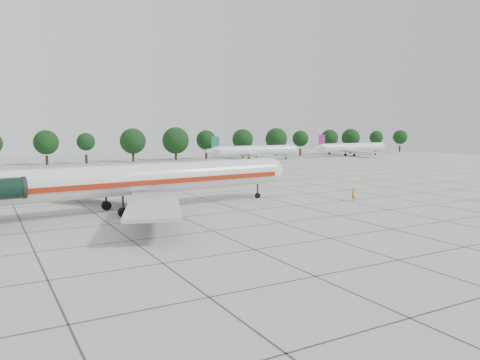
{
  "coord_description": "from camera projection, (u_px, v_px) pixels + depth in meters",
  "views": [
    {
      "loc": [
        -27.56,
        -48.38,
        10.13
      ],
      "look_at": [
        0.86,
        2.28,
        3.5
      ],
      "focal_mm": 35.0,
      "sensor_mm": 36.0,
      "label": 1
    }
  ],
  "objects": [
    {
      "name": "ground",
      "position": [
        243.0,
        211.0,
        56.47
      ],
      "size": [
        260.0,
        260.0,
        0.0
      ],
      "primitive_type": "plane",
      "color": "#ACACA5",
      "rests_on": "ground"
    },
    {
      "name": "apron_joints",
      "position": [
        193.0,
        195.0,
        69.46
      ],
      "size": [
        170.0,
        170.0,
        0.02
      ],
      "primitive_type": "cube",
      "color": "#383838",
      "rests_on": "ground"
    },
    {
      "name": "main_airliner",
      "position": [
        119.0,
        180.0,
        54.75
      ],
      "size": [
        46.97,
        36.8,
        11.02
      ],
      "rotation": [
        0.0,
        0.0,
        0.09
      ],
      "color": "silver",
      "rests_on": "ground"
    },
    {
      "name": "ground_crew",
      "position": [
        353.0,
        195.0,
        64.31
      ],
      "size": [
        0.71,
        0.57,
        1.7
      ],
      "primitive_type": "imported",
      "rotation": [
        0.0,
        0.0,
        3.45
      ],
      "color": "#BE7A0B",
      "rests_on": "ground"
    },
    {
      "name": "bg_airliner_d",
      "position": [
        255.0,
        151.0,
        140.64
      ],
      "size": [
        28.24,
        27.2,
        7.4
      ],
      "color": "silver",
      "rests_on": "ground"
    },
    {
      "name": "bg_airliner_e",
      "position": [
        352.0,
        148.0,
        162.3
      ],
      "size": [
        28.24,
        27.2,
        7.4
      ],
      "color": "silver",
      "rests_on": "ground"
    },
    {
      "name": "tree_line",
      "position": [
        46.0,
        142.0,
        123.76
      ],
      "size": [
        249.86,
        8.44,
        10.22
      ],
      "color": "#332114",
      "rests_on": "ground"
    }
  ]
}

